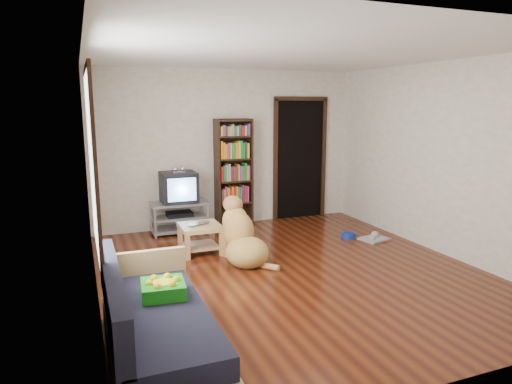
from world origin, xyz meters
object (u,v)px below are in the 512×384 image
object	(u,v)px
crt_tv	(178,187)
bookshelf	(233,167)
sofa	(154,329)
coffee_table	(200,233)
tv_stand	(180,216)
green_cushion	(163,289)
dog	(241,238)
laptop	(201,224)
grey_rag	(374,239)
dog_bowl	(348,235)

from	to	relation	value
crt_tv	bookshelf	distance (m)	0.99
sofa	coffee_table	distance (m)	2.71
tv_stand	crt_tv	world-z (taller)	crt_tv
crt_tv	sofa	xyz separation A→B (m)	(-0.97, -3.65, -0.48)
crt_tv	green_cushion	bearing A→B (deg)	-104.07
coffee_table	dog	xyz separation A→B (m)	(0.41, -0.55, 0.04)
laptop	crt_tv	size ratio (longest dim) A/B	0.55
grey_rag	dog	bearing A→B (deg)	-175.34
tv_stand	dog	size ratio (longest dim) A/B	0.89
grey_rag	coffee_table	world-z (taller)	coffee_table
grey_rag	dog	distance (m)	2.24
coffee_table	bookshelf	bearing A→B (deg)	53.56
dog_bowl	tv_stand	world-z (taller)	tv_stand
green_cushion	tv_stand	distance (m)	3.48
laptop	coffee_table	world-z (taller)	laptop
tv_stand	dog_bowl	bearing A→B (deg)	-27.79
bookshelf	sofa	world-z (taller)	bookshelf
laptop	bookshelf	xyz separation A→B (m)	(0.90, 1.25, 0.59)
dog	laptop	bearing A→B (deg)	128.10
green_cushion	sofa	xyz separation A→B (m)	(-0.12, -0.26, -0.22)
green_cushion	dog	distance (m)	2.14
sofa	coffee_table	world-z (taller)	sofa
laptop	grey_rag	bearing A→B (deg)	-30.79
sofa	dog	size ratio (longest dim) A/B	1.78
crt_tv	sofa	size ratio (longest dim) A/B	0.32
tv_stand	coffee_table	bearing A→B (deg)	-87.50
coffee_table	dog_bowl	bearing A→B (deg)	-3.00
dog_bowl	dog	world-z (taller)	dog
grey_rag	coffee_table	xyz separation A→B (m)	(-2.62, 0.37, 0.27)
crt_tv	sofa	world-z (taller)	crt_tv
green_cushion	dog	bearing A→B (deg)	57.71
laptop	coffee_table	size ratio (longest dim) A/B	0.58
green_cushion	dog_bowl	world-z (taller)	green_cushion
tv_stand	sofa	size ratio (longest dim) A/B	0.50
dog_bowl	grey_rag	world-z (taller)	dog_bowl
grey_rag	crt_tv	distance (m)	3.16
bookshelf	laptop	bearing A→B (deg)	-125.77
dog	crt_tv	bearing A→B (deg)	105.09
grey_rag	coffee_table	distance (m)	2.66
crt_tv	coffee_table	bearing A→B (deg)	-87.54
green_cushion	coffee_table	xyz separation A→B (m)	(0.90, 2.24, -0.20)
bookshelf	sofa	xyz separation A→B (m)	(-1.92, -3.72, -0.74)
laptop	sofa	distance (m)	2.68
coffee_table	crt_tv	bearing A→B (deg)	92.46
grey_rag	dog	xyz separation A→B (m)	(-2.21, -0.18, 0.30)
green_cushion	dog_bowl	xyz separation A→B (m)	(3.22, 2.12, -0.44)
sofa	dog	world-z (taller)	dog
bookshelf	grey_rag	bearing A→B (deg)	-42.82
green_cushion	bookshelf	bearing A→B (deg)	67.98
dog_bowl	grey_rag	distance (m)	0.39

